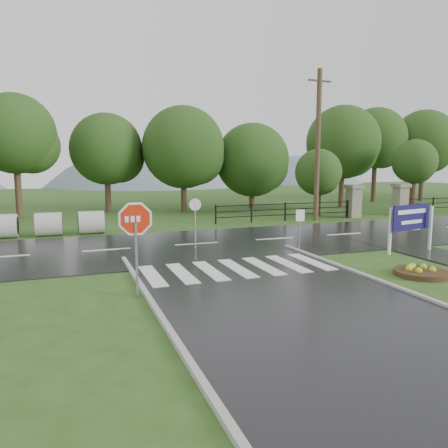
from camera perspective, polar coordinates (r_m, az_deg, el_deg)
name	(u,v)px	position (r m, az deg, el deg)	size (l,w,h in m)	color
ground	(313,316)	(11.16, 11.51, -11.73)	(120.00, 120.00, 0.00)	#294D19
main_road	(197,245)	(20.06, -3.61, -2.73)	(90.00, 8.00, 0.04)	black
walkway	(445,258)	(19.46, 26.90, -3.93)	(2.20, 11.00, 0.04)	#252527
crosswalk	(237,268)	(15.43, 1.71, -5.77)	(6.50, 2.80, 0.02)	silver
curb_left	(241,447)	(6.49, 2.20, -27.14)	(0.15, 24.00, 0.12)	#A3A39B
pillar_west	(354,200)	(31.18, 16.57, 2.99)	(1.00, 1.00, 2.24)	gray
pillar_east	(400,199)	(33.72, 22.05, 3.09)	(1.00, 1.00, 2.24)	gray
fence_west	(285,210)	(28.41, 8.00, 1.86)	(9.58, 0.08, 1.20)	black
hills	(125,276)	(76.91, -12.78, -6.68)	(102.00, 48.00, 48.00)	slate
treeline	(157,212)	(33.76, -8.76, 1.58)	(83.20, 5.20, 10.00)	#1D3D12
stop_sign	(136,228)	(12.19, -11.47, -0.47)	(1.27, 0.09, 2.85)	#939399
estate_billboard	(411,220)	(19.68, 23.27, 0.52)	(2.28, 0.52, 2.02)	silver
flower_bed	(421,272)	(16.05, 24.34, -5.69)	(1.76, 1.76, 0.35)	#332111
reg_sign_small	(300,221)	(18.56, 9.90, 0.35)	(0.40, 0.05, 1.79)	#939399
reg_sign_round	(195,217)	(18.75, -3.78, 0.86)	(0.51, 0.13, 2.22)	#939399
utility_pole_east	(318,145)	(28.83, 12.15, 10.06)	(1.70, 0.32, 9.54)	#473523
entrance_tree_left	(318,172)	(31.24, 12.23, 6.59)	(3.23, 3.23, 4.69)	#3D2B1C
entrance_tree_right	(415,162)	(36.43, 23.63, 7.45)	(3.34, 3.34, 5.49)	#3D2B1C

